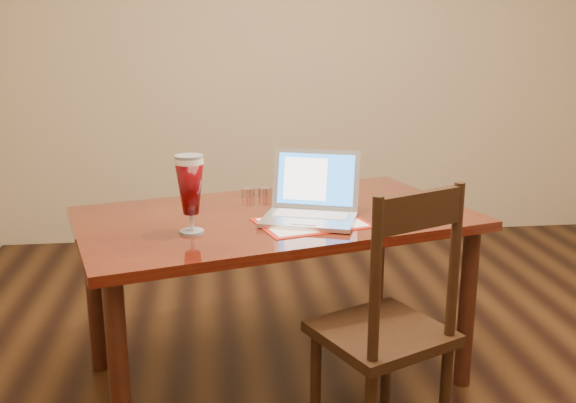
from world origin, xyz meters
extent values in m
cube|color=tan|center=(0.00, 2.50, 1.35)|extent=(4.50, 0.01, 2.70)
cube|color=#4E190A|center=(-0.48, 0.47, 0.73)|extent=(1.78, 1.29, 0.04)
cylinder|color=black|center=(-1.07, -0.08, 0.35)|extent=(0.07, 0.07, 0.71)
cylinder|color=black|center=(0.31, 0.30, 0.35)|extent=(0.07, 0.07, 0.71)
cylinder|color=black|center=(-1.27, 0.63, 0.35)|extent=(0.07, 0.07, 0.71)
cylinder|color=black|center=(0.11, 1.01, 0.35)|extent=(0.07, 0.07, 0.71)
cube|color=maroon|center=(-0.35, 0.31, 0.75)|extent=(0.48, 0.40, 0.00)
cube|color=silver|center=(-0.35, 0.31, 0.75)|extent=(0.43, 0.35, 0.00)
cube|color=#BCBBC0|center=(-0.36, 0.32, 0.76)|extent=(0.42, 0.35, 0.02)
cube|color=silver|center=(-0.35, 0.37, 0.77)|extent=(0.32, 0.20, 0.00)
cube|color=silver|center=(-0.38, 0.26, 0.77)|extent=(0.11, 0.09, 0.00)
cube|color=#BCBBC0|center=(-0.31, 0.47, 0.89)|extent=(0.36, 0.19, 0.24)
cube|color=blue|center=(-0.31, 0.47, 0.89)|extent=(0.32, 0.16, 0.20)
cube|color=white|center=(-0.35, 0.48, 0.89)|extent=(0.19, 0.10, 0.17)
cylinder|color=silver|center=(-0.82, 0.24, 0.75)|extent=(0.09, 0.09, 0.01)
cylinder|color=silver|center=(-0.82, 0.24, 0.79)|extent=(0.02, 0.02, 0.07)
cylinder|color=silver|center=(-0.82, 0.24, 1.02)|extent=(0.10, 0.10, 0.02)
cylinder|color=silver|center=(-0.82, 0.24, 1.04)|extent=(0.10, 0.10, 0.01)
cylinder|color=silver|center=(-0.57, 0.77, 0.77)|extent=(0.06, 0.06, 0.04)
cylinder|color=silver|center=(-0.50, 0.78, 0.77)|extent=(0.06, 0.06, 0.04)
cube|color=black|center=(-0.15, -0.04, 0.43)|extent=(0.55, 0.54, 0.04)
cylinder|color=black|center=(0.07, -0.11, 0.21)|extent=(0.04, 0.04, 0.41)
cylinder|color=black|center=(-0.37, 0.03, 0.21)|extent=(0.04, 0.04, 0.41)
cylinder|color=black|center=(-0.06, 0.18, 0.21)|extent=(0.04, 0.04, 0.41)
cylinder|color=black|center=(-0.24, -0.26, 0.73)|extent=(0.04, 0.04, 0.54)
cylinder|color=black|center=(0.07, -0.11, 0.73)|extent=(0.04, 0.04, 0.54)
cube|color=black|center=(-0.08, -0.19, 0.93)|extent=(0.32, 0.17, 0.12)
camera|label=1|loc=(-0.73, -2.08, 1.47)|focal=40.00mm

